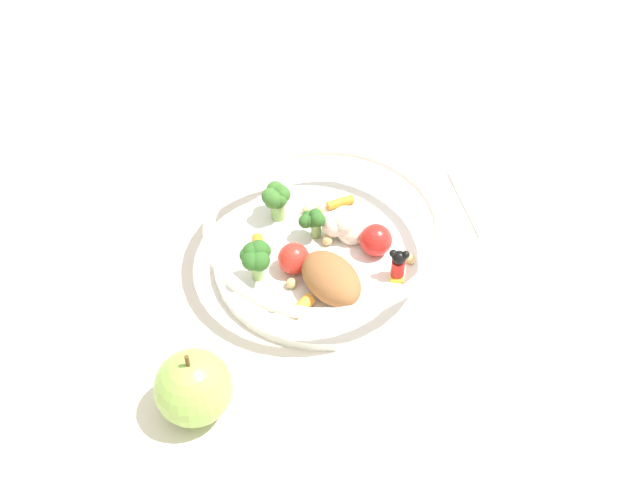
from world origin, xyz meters
TOP-DOWN VIEW (x-y plane):
  - ground_plane at (0.00, 0.00)m, footprint 2.40×2.40m
  - food_container at (0.00, -0.01)m, footprint 0.24×0.24m
  - loose_apple at (0.16, 0.12)m, footprint 0.07×0.07m
  - folded_napkin at (-0.24, -0.04)m, footprint 0.14×0.12m

SIDE VIEW (x-z plane):
  - ground_plane at x=0.00m, z-range 0.00..0.00m
  - folded_napkin at x=-0.24m, z-range 0.00..0.01m
  - food_container at x=0.00m, z-range 0.00..0.06m
  - loose_apple at x=0.16m, z-range -0.01..0.07m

